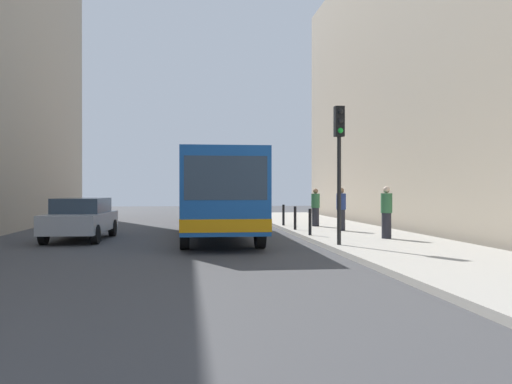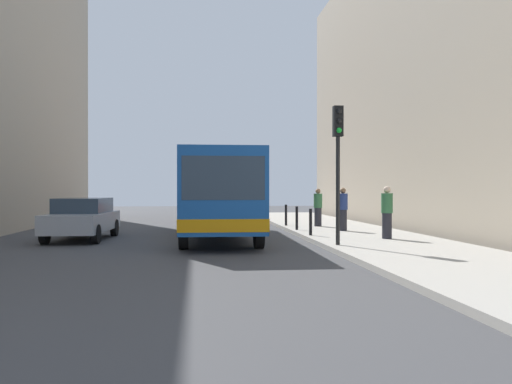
# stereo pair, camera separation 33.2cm
# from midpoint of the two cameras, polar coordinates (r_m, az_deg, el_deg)

# --- Properties ---
(ground_plane) EXTENTS (80.00, 80.00, 0.00)m
(ground_plane) POSITION_cam_midpoint_polar(r_m,az_deg,el_deg) (17.70, -3.88, -5.52)
(ground_plane) COLOR #424244
(sidewalk) EXTENTS (4.40, 40.00, 0.15)m
(sidewalk) POSITION_cam_midpoint_polar(r_m,az_deg,el_deg) (18.72, 12.94, -4.98)
(sidewalk) COLOR #ADA89E
(sidewalk) RESTS_ON ground
(building_right) EXTENTS (7.00, 32.00, 14.12)m
(building_right) POSITION_cam_midpoint_polar(r_m,az_deg,el_deg) (25.39, 23.26, 12.24)
(building_right) COLOR #B2A38C
(building_right) RESTS_ON ground
(bus) EXTENTS (2.64, 11.05, 3.00)m
(bus) POSITION_cam_midpoint_polar(r_m,az_deg,el_deg) (20.07, -3.64, 0.09)
(bus) COLOR #19519E
(bus) RESTS_ON ground
(car_beside_bus) EXTENTS (2.04, 4.48, 1.48)m
(car_beside_bus) POSITION_cam_midpoint_polar(r_m,az_deg,el_deg) (19.93, -17.56, -2.63)
(car_beside_bus) COLOR #A5A8AD
(car_beside_bus) RESTS_ON ground
(car_behind_bus) EXTENTS (2.07, 4.50, 1.48)m
(car_behind_bus) POSITION_cam_midpoint_polar(r_m,az_deg,el_deg) (30.07, -3.45, -1.64)
(car_behind_bus) COLOR maroon
(car_behind_bus) RESTS_ON ground
(traffic_light) EXTENTS (0.28, 0.33, 4.10)m
(traffic_light) POSITION_cam_midpoint_polar(r_m,az_deg,el_deg) (15.98, 9.34, 4.64)
(traffic_light) COLOR black
(traffic_light) RESTS_ON sidewalk
(bollard_near) EXTENTS (0.11, 0.11, 0.95)m
(bollard_near) POSITION_cam_midpoint_polar(r_m,az_deg,el_deg) (19.18, 6.35, -3.20)
(bollard_near) COLOR black
(bollard_near) RESTS_ON sidewalk
(bollard_mid) EXTENTS (0.11, 0.11, 0.95)m
(bollard_mid) POSITION_cam_midpoint_polar(r_m,az_deg,el_deg) (21.76, 4.82, -2.79)
(bollard_mid) COLOR black
(bollard_mid) RESTS_ON sidewalk
(bollard_far) EXTENTS (0.11, 0.11, 0.95)m
(bollard_far) POSITION_cam_midpoint_polar(r_m,az_deg,el_deg) (24.36, 3.61, -2.46)
(bollard_far) COLOR black
(bollard_far) RESTS_ON sidewalk
(pedestrian_near_signal) EXTENTS (0.38, 0.38, 1.75)m
(pedestrian_near_signal) POSITION_cam_midpoint_polar(r_m,az_deg,el_deg) (18.33, 14.31, -2.12)
(pedestrian_near_signal) COLOR #26262D
(pedestrian_near_signal) RESTS_ON sidewalk
(pedestrian_mid_sidewalk) EXTENTS (0.38, 0.38, 1.71)m
(pedestrian_mid_sidewalk) POSITION_cam_midpoint_polar(r_m,az_deg,el_deg) (21.49, 9.70, -1.83)
(pedestrian_mid_sidewalk) COLOR #26262D
(pedestrian_mid_sidewalk) RESTS_ON sidewalk
(pedestrian_far_sidewalk) EXTENTS (0.38, 0.38, 1.68)m
(pedestrian_far_sidewalk) POSITION_cam_midpoint_polar(r_m,az_deg,el_deg) (23.94, 7.03, -1.65)
(pedestrian_far_sidewalk) COLOR #26262D
(pedestrian_far_sidewalk) RESTS_ON sidewalk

